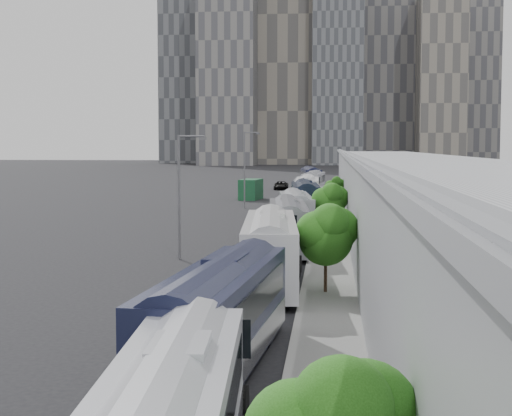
# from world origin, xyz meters

# --- Properties ---
(sidewalk) EXTENTS (10.00, 170.00, 0.12)m
(sidewalk) POSITION_xyz_m (9.00, 55.00, 0.06)
(sidewalk) COLOR gray
(sidewalk) RESTS_ON ground
(lane_line) EXTENTS (0.12, 160.00, 0.02)m
(lane_line) POSITION_xyz_m (-1.50, 55.00, 0.01)
(lane_line) COLOR gold
(lane_line) RESTS_ON ground
(depot) EXTENTS (12.45, 160.40, 7.20)m
(depot) POSITION_xyz_m (12.99, 55.00, 3.51)
(depot) COLOR gray
(depot) RESTS_ON ground
(skyline) EXTENTS (145.00, 64.00, 120.00)m
(skyline) POSITION_xyz_m (-2.90, 324.16, 50.85)
(skyline) COLOR slate
(skyline) RESTS_ON ground
(bus_1) EXTENTS (3.81, 13.45, 3.88)m
(bus_1) POSITION_xyz_m (1.77, 18.77, 1.64)
(bus_1) COLOR #171A34
(bus_1) RESTS_ON ground
(bus_2) EXTENTS (3.82, 14.17, 4.09)m
(bus_2) POSITION_xyz_m (2.25, 35.12, 1.73)
(bus_2) COLOR silver
(bus_2) RESTS_ON ground
(bus_3) EXTENTS (3.68, 13.42, 3.87)m
(bus_3) POSITION_xyz_m (2.42, 49.76, 1.64)
(bus_3) COLOR slate
(bus_3) RESTS_ON ground
(bus_4) EXTENTS (3.79, 12.96, 3.73)m
(bus_4) POSITION_xyz_m (2.46, 62.29, 1.57)
(bus_4) COLOR #979AA0
(bus_4) RESTS_ON ground
(bus_5) EXTENTS (3.65, 13.89, 4.02)m
(bus_5) POSITION_xyz_m (2.80, 77.09, 1.70)
(bus_5) COLOR black
(bus_5) RESTS_ON ground
(bus_6) EXTENTS (3.08, 13.93, 4.06)m
(bus_6) POSITION_xyz_m (2.68, 89.50, 1.71)
(bus_6) COLOR white
(bus_6) RESTS_ON ground
(bus_7) EXTENTS (2.72, 12.10, 3.53)m
(bus_7) POSITION_xyz_m (1.77, 102.93, 1.49)
(bus_7) COLOR gray
(bus_7) RESTS_ON ground
(bus_8) EXTENTS (3.62, 13.00, 3.75)m
(bus_8) POSITION_xyz_m (2.79, 118.59, 1.58)
(bus_8) COLOR #9798A0
(bus_8) RESTS_ON ground
(bus_9) EXTENTS (4.19, 14.10, 4.06)m
(bus_9) POSITION_xyz_m (2.05, 130.24, 1.71)
(bus_9) COLOR black
(bus_9) RESTS_ON ground
(tree_1) EXTENTS (2.92, 2.92, 4.88)m
(tree_1) POSITION_xyz_m (5.34, 33.52, 3.41)
(tree_1) COLOR black
(tree_1) RESTS_ON ground
(tree_2) EXTENTS (2.68, 2.68, 4.72)m
(tree_2) POSITION_xyz_m (5.46, 58.04, 3.37)
(tree_2) COLOR black
(tree_2) RESTS_ON ground
(tree_3) EXTENTS (1.58, 1.58, 4.09)m
(tree_3) POSITION_xyz_m (6.01, 79.08, 3.26)
(tree_3) COLOR black
(tree_3) RESTS_ON ground
(street_lamp_near) EXTENTS (2.04, 0.22, 8.63)m
(street_lamp_near) POSITION_xyz_m (-4.66, 45.27, 5.00)
(street_lamp_near) COLOR #59595E
(street_lamp_near) RESTS_ON ground
(street_lamp_far) EXTENTS (2.04, 0.22, 9.59)m
(street_lamp_far) POSITION_xyz_m (-5.04, 89.69, 5.49)
(street_lamp_far) COLOR #59595E
(street_lamp_far) RESTS_ON ground
(shipping_container) EXTENTS (3.19, 5.94, 2.96)m
(shipping_container) POSITION_xyz_m (-6.04, 105.51, 1.48)
(shipping_container) COLOR #134024
(shipping_container) RESTS_ON ground
(suv) EXTENTS (2.60, 5.43, 1.49)m
(suv) POSITION_xyz_m (-3.26, 131.27, 0.75)
(suv) COLOR black
(suv) RESTS_ON ground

